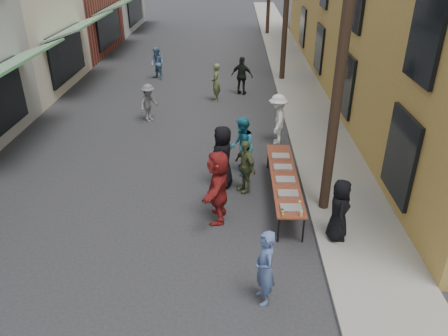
{
  "coord_description": "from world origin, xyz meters",
  "views": [
    {
      "loc": [
        1.92,
        -6.8,
        6.36
      ],
      "look_at": [
        1.68,
        2.82,
        1.3
      ],
      "focal_mm": 35.0,
      "sensor_mm": 36.0,
      "label": 1
    }
  ],
  "objects_px": {
    "guest_front_c": "(242,146)",
    "catering_tray_sausage": "(291,209)",
    "guest_front_a": "(223,157)",
    "utility_pole_near": "(345,36)",
    "serving_table": "(284,177)",
    "server": "(339,210)"
  },
  "relations": [
    {
      "from": "utility_pole_near",
      "to": "guest_front_a",
      "type": "relative_size",
      "value": 4.92
    },
    {
      "from": "utility_pole_near",
      "to": "guest_front_c",
      "type": "height_order",
      "value": "utility_pole_near"
    },
    {
      "from": "guest_front_a",
      "to": "server",
      "type": "height_order",
      "value": "guest_front_a"
    },
    {
      "from": "serving_table",
      "to": "server",
      "type": "distance_m",
      "value": 2.1
    },
    {
      "from": "server",
      "to": "catering_tray_sausage",
      "type": "bearing_deg",
      "value": 89.12
    },
    {
      "from": "guest_front_c",
      "to": "catering_tray_sausage",
      "type": "bearing_deg",
      "value": 18.12
    },
    {
      "from": "serving_table",
      "to": "guest_front_a",
      "type": "height_order",
      "value": "guest_front_a"
    },
    {
      "from": "utility_pole_near",
      "to": "guest_front_c",
      "type": "distance_m",
      "value": 4.65
    },
    {
      "from": "catering_tray_sausage",
      "to": "guest_front_c",
      "type": "bearing_deg",
      "value": 109.33
    },
    {
      "from": "guest_front_a",
      "to": "server",
      "type": "bearing_deg",
      "value": 46.82
    },
    {
      "from": "catering_tray_sausage",
      "to": "server",
      "type": "height_order",
      "value": "server"
    },
    {
      "from": "utility_pole_near",
      "to": "guest_front_c",
      "type": "bearing_deg",
      "value": 137.17
    },
    {
      "from": "catering_tray_sausage",
      "to": "serving_table",
      "type": "bearing_deg",
      "value": 90.0
    },
    {
      "from": "utility_pole_near",
      "to": "server",
      "type": "xyz_separation_m",
      "value": [
        0.05,
        -1.34,
        -3.64
      ]
    },
    {
      "from": "guest_front_c",
      "to": "guest_front_a",
      "type": "bearing_deg",
      "value": -37.16
    },
    {
      "from": "catering_tray_sausage",
      "to": "utility_pole_near",
      "type": "bearing_deg",
      "value": 49.34
    },
    {
      "from": "utility_pole_near",
      "to": "serving_table",
      "type": "relative_size",
      "value": 2.25
    },
    {
      "from": "utility_pole_near",
      "to": "guest_front_a",
      "type": "bearing_deg",
      "value": 155.42
    },
    {
      "from": "guest_front_c",
      "to": "server",
      "type": "relative_size",
      "value": 1.18
    },
    {
      "from": "guest_front_a",
      "to": "server",
      "type": "distance_m",
      "value": 3.77
    },
    {
      "from": "server",
      "to": "guest_front_c",
      "type": "bearing_deg",
      "value": 39.9
    },
    {
      "from": "guest_front_a",
      "to": "serving_table",
      "type": "bearing_deg",
      "value": 64.77
    }
  ]
}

